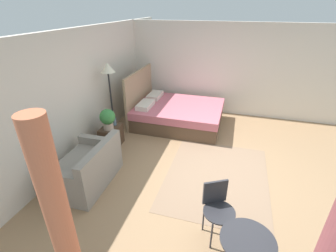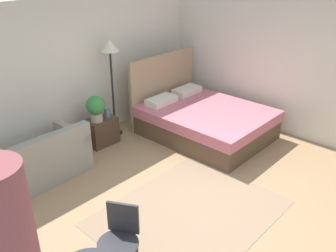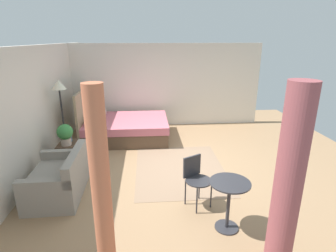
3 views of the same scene
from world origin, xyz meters
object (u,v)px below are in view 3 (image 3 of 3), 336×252
floor_lamp (60,93)px  balcony_table (229,197)px  couch (59,180)px  vase (70,138)px  nightstand (68,153)px  potted_plant (65,133)px  bed (124,127)px  cafe_chair_near_window (196,176)px

floor_lamp → balcony_table: 4.22m
couch → vase: couch is taller
nightstand → potted_plant: (-0.10, -0.02, 0.50)m
potted_plant → floor_lamp: 0.95m
bed → vase: bearing=142.8°
bed → couch: bearing=162.0°
nightstand → cafe_chair_near_window: bearing=-124.3°
vase → cafe_chair_near_window: bearing=-126.6°
couch → cafe_chair_near_window: size_ratio=1.56×
couch → balcony_table: (-1.09, -2.67, 0.23)m
nightstand → couch: bearing=-171.3°
bed → nightstand: (-1.51, 1.10, -0.07)m
balcony_table → cafe_chair_near_window: (0.64, 0.36, -0.00)m
potted_plant → floor_lamp: floor_lamp is taller
couch → potted_plant: size_ratio=2.82×
couch → vase: 1.42m
nightstand → floor_lamp: bearing=19.4°
bed → cafe_chair_near_window: bearing=-156.4°
potted_plant → vase: size_ratio=2.73×
potted_plant → couch: bearing=-171.7°
bed → cafe_chair_near_window: size_ratio=2.71×
bed → couch: (-2.77, 0.90, -0.02)m
bed → balcony_table: size_ratio=2.97×
nightstand → vase: 0.35m
bed → couch: 2.92m
nightstand → balcony_table: 3.72m
nightstand → balcony_table: (-2.35, -2.86, 0.28)m
couch → nightstand: 1.28m
nightstand → floor_lamp: 1.34m
floor_lamp → cafe_chair_near_window: bearing=-128.8°
nightstand → balcony_table: size_ratio=0.72×
couch → potted_plant: 1.26m
potted_plant → cafe_chair_near_window: size_ratio=0.55×
bed → nightstand: 1.87m
bed → balcony_table: bearing=-155.4°
couch → cafe_chair_near_window: (-0.45, -2.31, 0.23)m
bed → balcony_table: 4.26m
bed → nightstand: bearing=144.1°
cafe_chair_near_window → balcony_table: bearing=-151.0°
balcony_table → floor_lamp: bearing=47.3°
floor_lamp → balcony_table: size_ratio=2.37×
floor_lamp → cafe_chair_near_window: floor_lamp is taller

